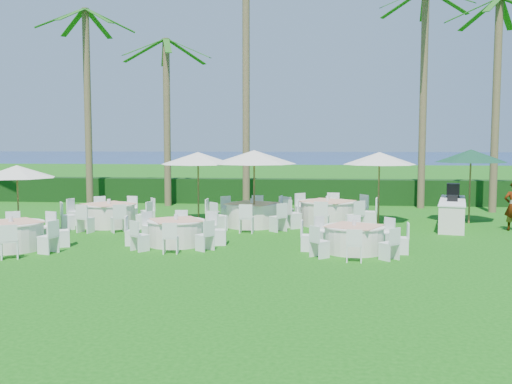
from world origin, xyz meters
TOP-DOWN VIEW (x-y plane):
  - ground at (0.00, 0.00)m, footprint 120.00×120.00m
  - hedge at (0.00, 12.00)m, footprint 34.00×1.00m
  - ocean at (0.00, 102.00)m, footprint 260.00×260.00m
  - banquet_table_a at (-5.19, -0.62)m, footprint 3.04×3.04m
  - banquet_table_b at (-0.82, 0.54)m, footprint 2.93×2.93m
  - banquet_table_c at (4.22, -0.06)m, footprint 2.88×2.88m
  - banquet_table_d at (-4.04, 3.82)m, footprint 3.24×3.24m
  - banquet_table_e at (0.97, 4.36)m, footprint 3.30×3.30m
  - banquet_table_f at (3.63, 5.00)m, footprint 3.51×3.51m
  - umbrella_a at (-6.06, 1.38)m, footprint 2.36×2.36m
  - umbrella_b at (1.10, 3.89)m, footprint 2.91×2.91m
  - umbrella_c at (-1.12, 5.20)m, footprint 2.78×2.78m
  - umbrella_d at (5.49, 5.54)m, footprint 2.63×2.63m
  - umbrella_green at (8.82, 6.00)m, footprint 2.59×2.59m
  - buffet_table at (8.01, 5.11)m, footprint 1.79×4.14m
  - palm_a at (-7.24, 10.04)m, footprint 4.21×4.38m
  - palm_b at (-3.66, 10.56)m, footprint 4.35×4.28m
  - palm_c at (0.15, 9.58)m, footprint 4.41×4.03m
  - palm_d at (7.95, 10.73)m, footprint 4.16×4.40m
  - palm_e at (10.70, 9.48)m, footprint 4.40×3.96m

SIDE VIEW (x-z plane):
  - ground at x=0.00m, z-range 0.00..0.00m
  - ocean at x=0.00m, z-range 0.00..0.00m
  - banquet_table_c at x=4.22m, z-range -0.06..0.82m
  - banquet_table_b at x=-0.82m, z-range -0.06..0.83m
  - banquet_table_a at x=-5.19m, z-range -0.06..0.88m
  - banquet_table_d at x=-4.04m, z-range -0.06..0.92m
  - banquet_table_e at x=0.97m, z-range -0.06..0.93m
  - banquet_table_f at x=3.63m, z-range -0.06..0.99m
  - buffet_table at x=8.01m, z-range -0.22..1.22m
  - hedge at x=0.00m, z-range 0.00..1.20m
  - umbrella_a at x=-6.06m, z-range 0.93..3.19m
  - umbrella_c at x=-1.12m, z-range 1.08..3.68m
  - umbrella_d at x=5.49m, z-range 1.08..3.69m
  - umbrella_b at x=1.10m, z-range 1.11..3.81m
  - umbrella_green at x=8.82m, z-range 1.12..3.83m
  - palm_b at x=-3.66m, z-range 0.44..8.16m
  - palm_e at x=10.70m, z-range 0.46..9.39m
  - palm_a at x=-7.24m, z-range 0.46..9.49m
  - palm_d at x=7.95m, z-range 0.47..10.16m
  - palm_c at x=0.15m, z-range 0.48..11.37m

